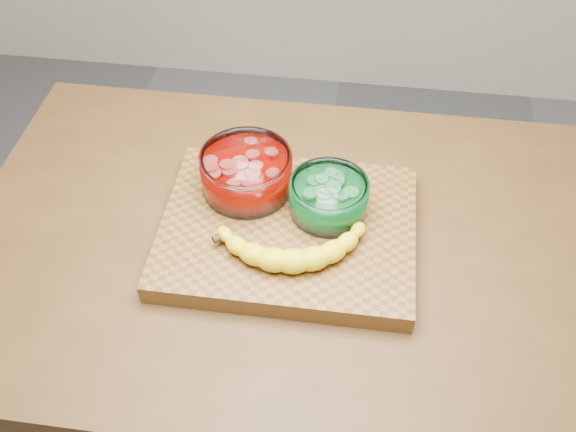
# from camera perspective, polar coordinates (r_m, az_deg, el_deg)

# --- Properties ---
(counter) EXTENTS (1.20, 0.80, 0.90)m
(counter) POSITION_cam_1_polar(r_m,az_deg,el_deg) (1.54, 0.00, -12.94)
(counter) COLOR #4A3016
(counter) RESTS_ON ground
(cutting_board) EXTENTS (0.45, 0.35, 0.04)m
(cutting_board) POSITION_cam_1_polar(r_m,az_deg,el_deg) (1.15, 0.00, -1.34)
(cutting_board) COLOR brown
(cutting_board) RESTS_ON counter
(bowl_red) EXTENTS (0.17, 0.17, 0.08)m
(bowl_red) POSITION_cam_1_polar(r_m,az_deg,el_deg) (1.18, -3.71, 3.86)
(bowl_red) COLOR white
(bowl_red) RESTS_ON cutting_board
(bowl_green) EXTENTS (0.14, 0.14, 0.07)m
(bowl_green) POSITION_cam_1_polar(r_m,az_deg,el_deg) (1.14, 3.64, 1.68)
(bowl_green) COLOR white
(bowl_green) RESTS_ON cutting_board
(banana) EXTENTS (0.29, 0.15, 0.04)m
(banana) POSITION_cam_1_polar(r_m,az_deg,el_deg) (1.08, 0.17, -2.32)
(banana) COLOR yellow
(banana) RESTS_ON cutting_board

